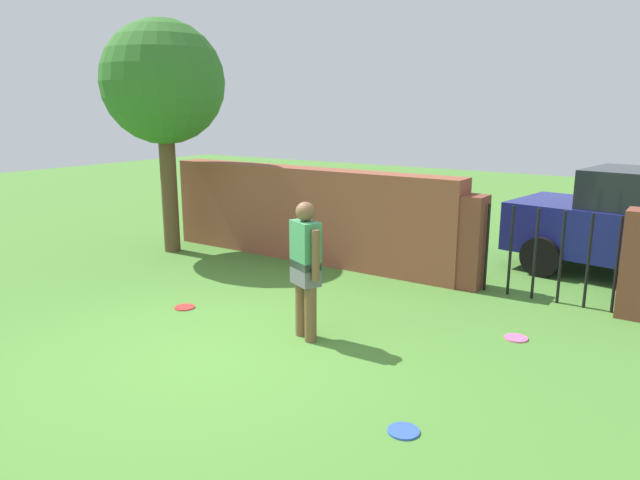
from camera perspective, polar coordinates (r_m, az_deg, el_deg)
ground_plane at (r=6.60m, az=-10.88°, el=-10.95°), size 40.00×40.00×0.00m
brick_wall at (r=10.20m, az=-1.38°, el=2.57°), size 5.75×0.50×1.63m
tree at (r=11.00m, az=-15.18°, el=14.57°), size 2.18×2.18×4.17m
person at (r=6.62m, az=-1.43°, el=-2.41°), size 0.50×0.35×1.62m
fence_gate at (r=8.57m, az=21.56°, el=-1.14°), size 2.69×0.44×1.40m
frisbee_red at (r=8.09m, az=-13.17°, el=-6.46°), size 0.27×0.27×0.02m
frisbee_blue at (r=5.14m, az=8.22°, el=-18.12°), size 0.27×0.27×0.02m
frisbee_pink at (r=7.25m, az=18.71°, el=-9.12°), size 0.27×0.27×0.02m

